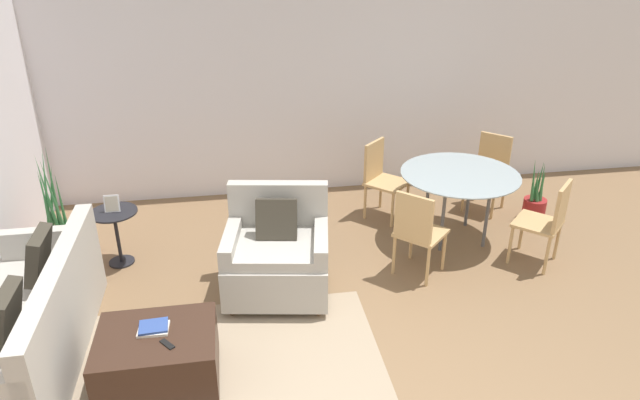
{
  "coord_description": "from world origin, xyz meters",
  "views": [
    {
      "loc": [
        -0.56,
        -2.75,
        3.08
      ],
      "look_at": [
        0.23,
        2.06,
        0.75
      ],
      "focal_mm": 32.0,
      "sensor_mm": 36.0,
      "label": 1
    }
  ],
  "objects_px": {
    "couch": "(28,329)",
    "dining_chair_far_right": "(490,167)",
    "tv_remote_primary": "(167,344)",
    "dining_table": "(459,180)",
    "picture_frame": "(112,204)",
    "dining_chair_near_left": "(417,229)",
    "dining_chair_far_left": "(381,174)",
    "side_table": "(116,227)",
    "book_stack": "(153,328)",
    "dining_chair_near_right": "(548,218)",
    "potted_plant_small": "(535,203)",
    "armchair": "(277,256)",
    "ottoman": "(158,357)",
    "potted_plant": "(59,240)"
  },
  "relations": [
    {
      "from": "tv_remote_primary",
      "to": "potted_plant_small",
      "type": "height_order",
      "value": "potted_plant_small"
    },
    {
      "from": "couch",
      "to": "dining_chair_far_right",
      "type": "xyz_separation_m",
      "value": [
        4.65,
        2.01,
        0.22
      ]
    },
    {
      "from": "potted_plant",
      "to": "potted_plant_small",
      "type": "distance_m",
      "value": 5.18
    },
    {
      "from": "couch",
      "to": "potted_plant",
      "type": "xyz_separation_m",
      "value": [
        -0.11,
        1.44,
        -0.01
      ]
    },
    {
      "from": "couch",
      "to": "dining_chair_far_left",
      "type": "xyz_separation_m",
      "value": [
        3.32,
        2.01,
        0.22
      ]
    },
    {
      "from": "ottoman",
      "to": "dining_chair_near_left",
      "type": "relative_size",
      "value": 0.95
    },
    {
      "from": "dining_chair_near_left",
      "to": "dining_chair_far_right",
      "type": "height_order",
      "value": "same"
    },
    {
      "from": "dining_chair_far_right",
      "to": "potted_plant_small",
      "type": "height_order",
      "value": "dining_chair_far_right"
    },
    {
      "from": "ottoman",
      "to": "dining_chair_far_right",
      "type": "height_order",
      "value": "dining_chair_far_right"
    },
    {
      "from": "dining_table",
      "to": "side_table",
      "type": "bearing_deg",
      "value": 179.25
    },
    {
      "from": "tv_remote_primary",
      "to": "potted_plant_small",
      "type": "relative_size",
      "value": 0.17
    },
    {
      "from": "picture_frame",
      "to": "potted_plant_small",
      "type": "xyz_separation_m",
      "value": [
        4.61,
        0.22,
        -0.46
      ]
    },
    {
      "from": "tv_remote_primary",
      "to": "dining_chair_far_right",
      "type": "height_order",
      "value": "dining_chair_far_right"
    },
    {
      "from": "picture_frame",
      "to": "book_stack",
      "type": "bearing_deg",
      "value": -73.04
    },
    {
      "from": "ottoman",
      "to": "tv_remote_primary",
      "type": "relative_size",
      "value": 6.59
    },
    {
      "from": "picture_frame",
      "to": "dining_chair_near_left",
      "type": "distance_m",
      "value": 2.95
    },
    {
      "from": "couch",
      "to": "dining_table",
      "type": "relative_size",
      "value": 1.64
    },
    {
      "from": "dining_chair_far_right",
      "to": "potted_plant_small",
      "type": "relative_size",
      "value": 1.21
    },
    {
      "from": "side_table",
      "to": "potted_plant_small",
      "type": "xyz_separation_m",
      "value": [
        4.61,
        0.22,
        -0.21
      ]
    },
    {
      "from": "book_stack",
      "to": "dining_chair_near_right",
      "type": "xyz_separation_m",
      "value": [
        3.66,
        1.04,
        0.06
      ]
    },
    {
      "from": "side_table",
      "to": "dining_table",
      "type": "distance_m",
      "value": 3.54
    },
    {
      "from": "armchair",
      "to": "side_table",
      "type": "distance_m",
      "value": 1.7
    },
    {
      "from": "couch",
      "to": "ottoman",
      "type": "height_order",
      "value": "couch"
    },
    {
      "from": "dining_chair_near_left",
      "to": "dining_table",
      "type": "bearing_deg",
      "value": 45.0
    },
    {
      "from": "picture_frame",
      "to": "side_table",
      "type": "bearing_deg",
      "value": -90.0
    },
    {
      "from": "picture_frame",
      "to": "dining_chair_far_right",
      "type": "bearing_deg",
      "value": 8.4
    },
    {
      "from": "ottoman",
      "to": "dining_chair_far_left",
      "type": "relative_size",
      "value": 0.95
    },
    {
      "from": "dining_chair_far_left",
      "to": "dining_chair_far_right",
      "type": "relative_size",
      "value": 1.0
    },
    {
      "from": "potted_plant",
      "to": "side_table",
      "type": "distance_m",
      "value": 0.59
    },
    {
      "from": "tv_remote_primary",
      "to": "picture_frame",
      "type": "xyz_separation_m",
      "value": [
        -0.64,
        1.93,
        0.22
      ]
    },
    {
      "from": "ottoman",
      "to": "tv_remote_primary",
      "type": "height_order",
      "value": "tv_remote_primary"
    },
    {
      "from": "dining_chair_near_right",
      "to": "dining_chair_far_right",
      "type": "bearing_deg",
      "value": 90.0
    },
    {
      "from": "potted_plant",
      "to": "dining_table",
      "type": "distance_m",
      "value": 4.12
    },
    {
      "from": "armchair",
      "to": "book_stack",
      "type": "bearing_deg",
      "value": -134.83
    },
    {
      "from": "ottoman",
      "to": "dining_chair_far_left",
      "type": "distance_m",
      "value": 3.36
    },
    {
      "from": "armchair",
      "to": "dining_table",
      "type": "distance_m",
      "value": 2.14
    },
    {
      "from": "potted_plant",
      "to": "dining_table",
      "type": "bearing_deg",
      "value": -1.42
    },
    {
      "from": "dining_chair_near_right",
      "to": "potted_plant_small",
      "type": "relative_size",
      "value": 1.21
    },
    {
      "from": "tv_remote_primary",
      "to": "dining_table",
      "type": "height_order",
      "value": "dining_table"
    },
    {
      "from": "dining_chair_near_left",
      "to": "dining_chair_near_right",
      "type": "bearing_deg",
      "value": 0.0
    },
    {
      "from": "dining_chair_near_left",
      "to": "dining_chair_far_left",
      "type": "height_order",
      "value": "same"
    },
    {
      "from": "book_stack",
      "to": "armchair",
      "type": "bearing_deg",
      "value": 45.17
    },
    {
      "from": "dining_chair_near_right",
      "to": "dining_chair_far_right",
      "type": "height_order",
      "value": "same"
    },
    {
      "from": "couch",
      "to": "picture_frame",
      "type": "height_order",
      "value": "couch"
    },
    {
      "from": "dining_chair_far_left",
      "to": "book_stack",
      "type": "bearing_deg",
      "value": -134.48
    },
    {
      "from": "armchair",
      "to": "dining_chair_far_right",
      "type": "bearing_deg",
      "value": 27.22
    },
    {
      "from": "couch",
      "to": "dining_chair_far_left",
      "type": "distance_m",
      "value": 3.88
    },
    {
      "from": "dining_chair_far_right",
      "to": "side_table",
      "type": "bearing_deg",
      "value": -171.6
    },
    {
      "from": "potted_plant",
      "to": "dining_chair_far_left",
      "type": "bearing_deg",
      "value": 9.32
    },
    {
      "from": "ottoman",
      "to": "potted_plant_small",
      "type": "xyz_separation_m",
      "value": [
        4.06,
        2.03,
        -0.04
      ]
    }
  ]
}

